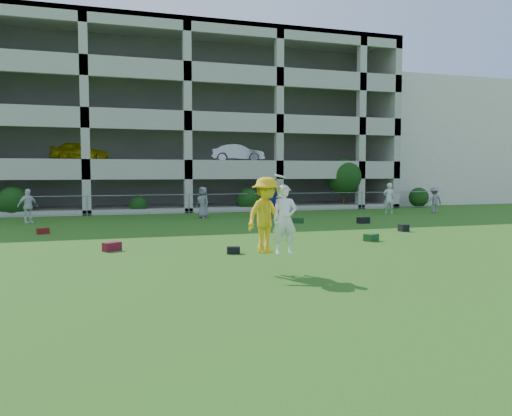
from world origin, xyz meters
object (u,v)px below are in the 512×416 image
object	(u,v)px
stucco_building	(421,146)
bystander_d	(273,203)
frisbee_contest	(270,216)
bystander_c	(203,203)
bystander_b	(28,206)
bystander_e	(389,198)
crate_d	(404,228)
bystander_f	(434,200)
parking_garage	(170,128)

from	to	relation	value
stucco_building	bystander_d	xyz separation A→B (m)	(-19.15, -13.87, -4.19)
stucco_building	frisbee_contest	size ratio (longest dim) A/B	8.11
stucco_building	bystander_c	bearing A→B (deg)	-150.90
bystander_b	stucco_building	bearing A→B (deg)	-10.51
stucco_building	bystander_e	xyz separation A→B (m)	(-11.42, -13.09, -4.06)
bystander_d	crate_d	world-z (taller)	bystander_d
bystander_d	frisbee_contest	bearing A→B (deg)	69.66
bystander_f	frisbee_contest	distance (m)	21.74
crate_d	frisbee_contest	xyz separation A→B (m)	(-8.28, -6.75, 1.27)
stucco_building	crate_d	xyz separation A→B (m)	(-15.88, -21.38, -4.85)
bystander_e	parking_garage	distance (m)	17.98
bystander_c	crate_d	xyz separation A→B (m)	(6.97, -8.67, -0.71)
frisbee_contest	parking_garage	size ratio (longest dim) A/B	0.07
bystander_b	bystander_d	size ratio (longest dim) A/B	1.05
bystander_c	bystander_f	world-z (taller)	bystander_c
bystander_c	parking_garage	bearing A→B (deg)	145.10
parking_garage	crate_d	bearing A→B (deg)	-71.32
bystander_d	bystander_f	bearing A→B (deg)	-177.86
stucco_building	bystander_f	xyz separation A→B (m)	(-8.30, -13.28, -4.20)
frisbee_contest	bystander_c	bearing A→B (deg)	85.12
bystander_c	crate_d	size ratio (longest dim) A/B	4.94
bystander_e	parking_garage	xyz separation A→B (m)	(-11.58, 12.79, 5.07)
stucco_building	bystander_e	distance (m)	17.84
crate_d	parking_garage	xyz separation A→B (m)	(-7.13, 21.08, 5.86)
bystander_d	bystander_f	world-z (taller)	bystander_d
bystander_d	frisbee_contest	xyz separation A→B (m)	(-5.01, -14.26, 0.61)
bystander_c	crate_d	bearing A→B (deg)	3.17
bystander_e	frisbee_contest	distance (m)	19.72
stucco_building	parking_garage	distance (m)	23.03
stucco_building	crate_d	bearing A→B (deg)	-126.60
stucco_building	parking_garage	world-z (taller)	parking_garage
bystander_b	bystander_d	distance (m)	12.51
bystander_b	bystander_f	world-z (taller)	bystander_b
stucco_building	bystander_f	bearing A→B (deg)	-122.01
crate_d	frisbee_contest	world-z (taller)	frisbee_contest
bystander_e	parking_garage	bearing A→B (deg)	-22.25
stucco_building	bystander_e	world-z (taller)	stucco_building
bystander_c	bystander_b	bearing A→B (deg)	-123.69
bystander_f	crate_d	xyz separation A→B (m)	(-7.58, -8.10, -0.65)
bystander_c	parking_garage	xyz separation A→B (m)	(-0.16, 12.41, 5.15)
bystander_f	parking_garage	xyz separation A→B (m)	(-14.70, 12.98, 5.21)
bystander_c	bystander_d	world-z (taller)	bystander_c
bystander_c	frisbee_contest	size ratio (longest dim) A/B	0.88
bystander_f	parking_garage	size ratio (longest dim) A/B	0.05
bystander_f	parking_garage	world-z (taller)	parking_garage
bystander_c	bystander_d	xyz separation A→B (m)	(3.69, -1.16, -0.05)
bystander_d	crate_d	size ratio (longest dim) A/B	4.65
stucco_building	bystander_e	bearing A→B (deg)	-131.11
bystander_d	bystander_f	xyz separation A→B (m)	(10.85, 0.59, -0.01)
bystander_b	parking_garage	xyz separation A→B (m)	(8.63, 12.71, 5.16)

